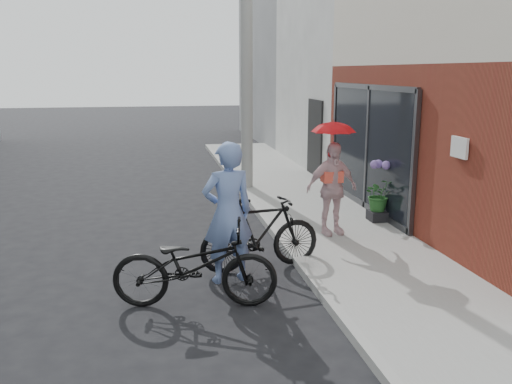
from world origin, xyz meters
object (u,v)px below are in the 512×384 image
object	(u,v)px
bike_left	(195,265)
bike_right	(260,233)
kimono_woman	(332,189)
utility_pole	(247,44)
officer	(228,213)
planter	(378,216)

from	to	relation	value
bike_left	bike_right	distance (m)	1.54
bike_left	kimono_woman	xyz separation A→B (m)	(2.53, 2.27, 0.38)
utility_pole	officer	size ratio (longest dim) A/B	3.55
utility_pole	kimono_woman	xyz separation A→B (m)	(0.74, -4.15, -2.58)
officer	planter	world-z (taller)	officer
utility_pole	planter	world-z (taller)	utility_pole
utility_pole	planter	distance (m)	5.17
officer	kimono_woman	bearing A→B (deg)	-153.66
kimono_woman	planter	size ratio (longest dim) A/B	4.47
bike_left	planter	size ratio (longest dim) A/B	5.71
utility_pole	bike_left	bearing A→B (deg)	-105.62
kimono_woman	bike_left	bearing A→B (deg)	-147.25
bike_left	kimono_woman	distance (m)	3.42
utility_pole	bike_right	distance (m)	6.11
officer	bike_left	world-z (taller)	officer
utility_pole	bike_left	distance (m)	7.29
planter	utility_pole	bearing A→B (deg)	118.46
bike_right	planter	bearing A→B (deg)	-64.19
utility_pole	officer	distance (m)	6.32
bike_right	planter	distance (m)	3.20
bike_right	bike_left	bearing A→B (deg)	128.46
officer	bike_right	xyz separation A→B (m)	(0.53, 0.37, -0.44)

